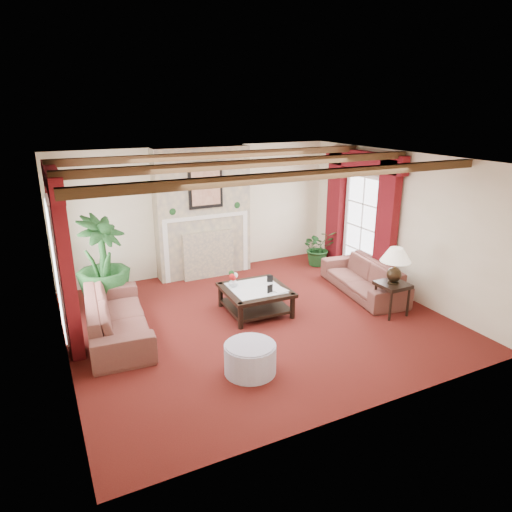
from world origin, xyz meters
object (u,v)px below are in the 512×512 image
side_table (392,299)px  sofa_left (116,310)px  sofa_right (364,273)px  potted_palm (105,281)px  coffee_table (256,300)px  ottoman (250,359)px

side_table → sofa_left: bearing=163.6°
sofa_right → sofa_left: bearing=-85.8°
sofa_left → potted_palm: size_ratio=1.25×
sofa_right → coffee_table: (-2.28, 0.11, -0.18)m
coffee_table → ottoman: 1.92m
sofa_left → coffee_table: 2.36m
coffee_table → sofa_right: bearing=-0.6°
sofa_left → sofa_right: (4.62, -0.30, -0.04)m
coffee_table → side_table: 2.37m
coffee_table → side_table: side_table is taller
side_table → potted_palm: bearing=149.6°
ottoman → potted_palm: bearing=113.9°
sofa_left → side_table: 4.62m
side_table → ottoman: (-3.00, -0.57, -0.08)m
potted_palm → sofa_left: bearing=-91.2°
coffee_table → ottoman: size_ratio=1.54×
potted_palm → coffee_table: 2.75m
potted_palm → side_table: (4.40, -2.58, -0.18)m
sofa_right → coffee_table: size_ratio=1.94×
potted_palm → side_table: potted_palm is taller
sofa_left → sofa_right: size_ratio=1.08×
coffee_table → sofa_left: bearing=177.6°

